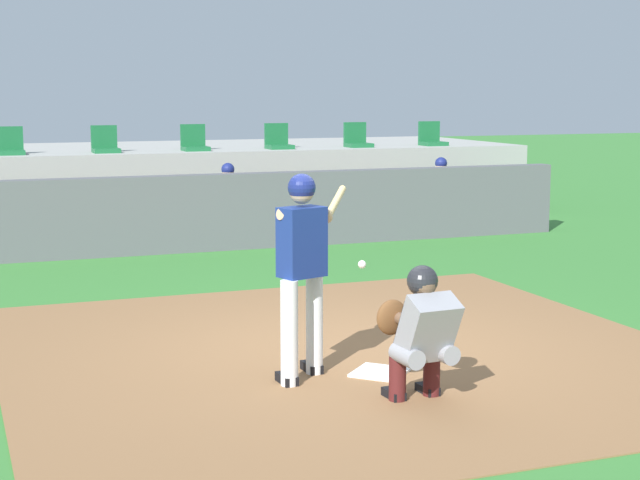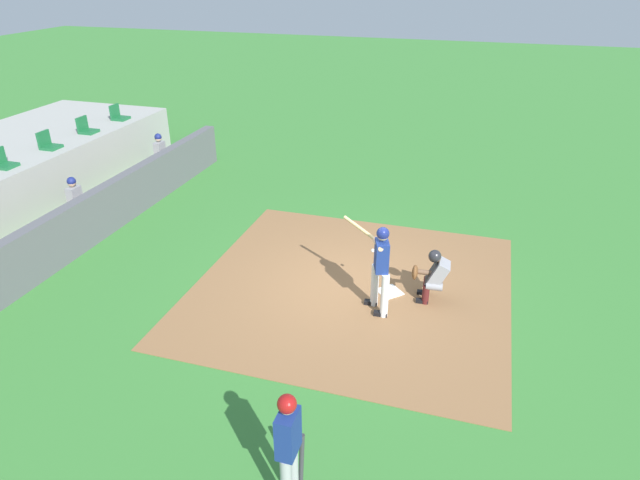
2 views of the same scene
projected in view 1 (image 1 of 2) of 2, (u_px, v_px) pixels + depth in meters
The scene contains 16 objects.
ground_plane at pixel (346, 353), 9.56m from camera, with size 80.00×80.00×0.00m, color #387A33.
dirt_infield at pixel (346, 352), 9.56m from camera, with size 6.40×6.40×0.01m, color olive.
home_plate at pixel (380, 372), 8.82m from camera, with size 0.44×0.44×0.02m, color white.
batter_at_plate at pixel (303, 263), 8.53m from camera, with size 1.01×1.14×1.80m.
catcher_crouched at pixel (420, 329), 7.96m from camera, with size 0.50×1.59×1.13m.
dugout_wall at pixel (188, 213), 15.48m from camera, with size 13.00×0.30×1.20m, color #59595E.
dugout_bench at pixel (175, 229), 16.46m from camera, with size 11.80×0.44×0.45m, color olive.
dugout_player_1 at pixel (230, 201), 16.57m from camera, with size 0.49×0.70×1.30m.
dugout_player_2 at pixel (444, 192), 17.97m from camera, with size 0.49×0.70×1.30m.
stands_platform at pixel (136, 183), 19.53m from camera, with size 15.00×4.40×1.40m, color #9E9E99.
stadium_seat_2 at pixel (10, 147), 17.15m from camera, with size 0.46×0.46×0.48m.
stadium_seat_3 at pixel (105, 145), 17.72m from camera, with size 0.46×0.46×0.48m.
stadium_seat_4 at pixel (194, 143), 18.29m from camera, with size 0.46×0.46×0.48m.
stadium_seat_5 at pixel (278, 142), 18.86m from camera, with size 0.46×0.46×0.48m.
stadium_seat_6 at pixel (357, 140), 19.43m from camera, with size 0.46×0.46×0.48m.
stadium_seat_7 at pixel (432, 139), 19.99m from camera, with size 0.46×0.46×0.48m.
Camera 1 is at (-3.52, -8.60, 2.50)m, focal length 55.85 mm.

